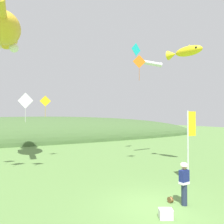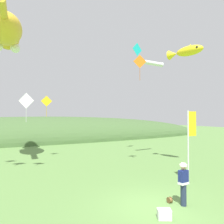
{
  "view_description": "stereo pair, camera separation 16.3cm",
  "coord_description": "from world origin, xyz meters",
  "px_view_note": "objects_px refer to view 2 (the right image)",
  "views": [
    {
      "loc": [
        -5.81,
        -7.18,
        3.76
      ],
      "look_at": [
        0.0,
        4.0,
        3.98
      ],
      "focal_mm": 35.0,
      "sensor_mm": 36.0,
      "label": 1
    },
    {
      "loc": [
        -5.67,
        -7.25,
        3.76
      ],
      "look_at": [
        0.0,
        4.0,
        3.98
      ],
      "focal_mm": 35.0,
      "sensor_mm": 36.0,
      "label": 2
    }
  ],
  "objects_px": {
    "kite_fish_windsock": "(186,52)",
    "kite_diamond_white": "(26,101)",
    "festival_attendant": "(183,183)",
    "picnic_cooler": "(164,214)",
    "kite_giant_cat": "(6,32)",
    "kite_diamond_teal": "(137,50)",
    "kite_tube_streamer": "(153,63)",
    "kite_spool": "(170,200)",
    "kite_diamond_gold": "(47,101)",
    "kite_diamond_orange": "(140,62)",
    "festival_banner_pole": "(190,135)"
  },
  "relations": [
    {
      "from": "kite_spool",
      "to": "kite_tube_streamer",
      "type": "distance_m",
      "value": 13.0
    },
    {
      "from": "kite_giant_cat",
      "to": "picnic_cooler",
      "type": "bearing_deg",
      "value": -69.26
    },
    {
      "from": "kite_spool",
      "to": "kite_diamond_orange",
      "type": "bearing_deg",
      "value": 67.31
    },
    {
      "from": "festival_attendant",
      "to": "kite_diamond_teal",
      "type": "relative_size",
      "value": 0.82
    },
    {
      "from": "festival_attendant",
      "to": "festival_banner_pole",
      "type": "distance_m",
      "value": 3.85
    },
    {
      "from": "kite_diamond_gold",
      "to": "kite_giant_cat",
      "type": "bearing_deg",
      "value": 173.39
    },
    {
      "from": "kite_spool",
      "to": "kite_giant_cat",
      "type": "relative_size",
      "value": 0.03
    },
    {
      "from": "kite_diamond_orange",
      "to": "festival_banner_pole",
      "type": "bearing_deg",
      "value": -82.41
    },
    {
      "from": "kite_spool",
      "to": "kite_fish_windsock",
      "type": "distance_m",
      "value": 10.82
    },
    {
      "from": "kite_giant_cat",
      "to": "kite_fish_windsock",
      "type": "height_order",
      "value": "kite_giant_cat"
    },
    {
      "from": "kite_giant_cat",
      "to": "kite_tube_streamer",
      "type": "distance_m",
      "value": 12.63
    },
    {
      "from": "picnic_cooler",
      "to": "festival_banner_pole",
      "type": "relative_size",
      "value": 0.14
    },
    {
      "from": "kite_spool",
      "to": "kite_tube_streamer",
      "type": "bearing_deg",
      "value": 56.31
    },
    {
      "from": "kite_fish_windsock",
      "to": "festival_banner_pole",
      "type": "bearing_deg",
      "value": -132.04
    },
    {
      "from": "kite_tube_streamer",
      "to": "kite_diamond_white",
      "type": "relative_size",
      "value": 1.14
    },
    {
      "from": "kite_tube_streamer",
      "to": "kite_diamond_orange",
      "type": "bearing_deg",
      "value": -141.85
    },
    {
      "from": "kite_giant_cat",
      "to": "kite_spool",
      "type": "bearing_deg",
      "value": -63.16
    },
    {
      "from": "kite_tube_streamer",
      "to": "kite_diamond_teal",
      "type": "height_order",
      "value": "kite_diamond_teal"
    },
    {
      "from": "kite_spool",
      "to": "kite_diamond_gold",
      "type": "bearing_deg",
      "value": 104.41
    },
    {
      "from": "picnic_cooler",
      "to": "kite_diamond_orange",
      "type": "xyz_separation_m",
      "value": [
        3.64,
        6.94,
        7.52
      ]
    },
    {
      "from": "picnic_cooler",
      "to": "kite_diamond_orange",
      "type": "height_order",
      "value": "kite_diamond_orange"
    },
    {
      "from": "festival_attendant",
      "to": "picnic_cooler",
      "type": "relative_size",
      "value": 3.04
    },
    {
      "from": "festival_banner_pole",
      "to": "kite_diamond_orange",
      "type": "distance_m",
      "value": 6.58
    },
    {
      "from": "kite_diamond_gold",
      "to": "kite_fish_windsock",
      "type": "bearing_deg",
      "value": -41.99
    },
    {
      "from": "kite_spool",
      "to": "kite_fish_windsock",
      "type": "bearing_deg",
      "value": 38.76
    },
    {
      "from": "festival_banner_pole",
      "to": "kite_diamond_white",
      "type": "height_order",
      "value": "kite_diamond_white"
    },
    {
      "from": "kite_tube_streamer",
      "to": "kite_diamond_orange",
      "type": "height_order",
      "value": "kite_tube_streamer"
    },
    {
      "from": "kite_fish_windsock",
      "to": "kite_diamond_gold",
      "type": "distance_m",
      "value": 11.91
    },
    {
      "from": "festival_attendant",
      "to": "picnic_cooler",
      "type": "height_order",
      "value": "festival_attendant"
    },
    {
      "from": "picnic_cooler",
      "to": "festival_banner_pole",
      "type": "height_order",
      "value": "festival_banner_pole"
    },
    {
      "from": "kite_fish_windsock",
      "to": "kite_diamond_white",
      "type": "distance_m",
      "value": 11.71
    },
    {
      "from": "festival_attendant",
      "to": "kite_giant_cat",
      "type": "bearing_deg",
      "value": 117.18
    },
    {
      "from": "kite_spool",
      "to": "kite_diamond_orange",
      "type": "distance_m",
      "value": 9.91
    },
    {
      "from": "kite_diamond_teal",
      "to": "kite_diamond_white",
      "type": "distance_m",
      "value": 11.87
    },
    {
      "from": "picnic_cooler",
      "to": "kite_diamond_gold",
      "type": "xyz_separation_m",
      "value": [
        -1.9,
        13.01,
        4.83
      ]
    },
    {
      "from": "festival_banner_pole",
      "to": "kite_fish_windsock",
      "type": "relative_size",
      "value": 1.47
    },
    {
      "from": "kite_giant_cat",
      "to": "kite_tube_streamer",
      "type": "relative_size",
      "value": 3.93
    },
    {
      "from": "festival_banner_pole",
      "to": "kite_diamond_orange",
      "type": "bearing_deg",
      "value": 97.59
    },
    {
      "from": "kite_diamond_teal",
      "to": "kite_diamond_gold",
      "type": "xyz_separation_m",
      "value": [
        -8.28,
        1.57,
        -5.2
      ]
    },
    {
      "from": "kite_diamond_white",
      "to": "kite_diamond_gold",
      "type": "height_order",
      "value": "kite_diamond_gold"
    },
    {
      "from": "festival_banner_pole",
      "to": "kite_diamond_orange",
      "type": "height_order",
      "value": "kite_diamond_orange"
    },
    {
      "from": "kite_fish_windsock",
      "to": "kite_diamond_teal",
      "type": "relative_size",
      "value": 1.27
    },
    {
      "from": "kite_spool",
      "to": "festival_banner_pole",
      "type": "bearing_deg",
      "value": 29.33
    },
    {
      "from": "picnic_cooler",
      "to": "kite_diamond_white",
      "type": "xyz_separation_m",
      "value": [
        -3.89,
        9.12,
        4.56
      ]
    },
    {
      "from": "kite_diamond_orange",
      "to": "kite_diamond_white",
      "type": "height_order",
      "value": "kite_diamond_orange"
    },
    {
      "from": "kite_giant_cat",
      "to": "kite_diamond_teal",
      "type": "xyz_separation_m",
      "value": [
        11.45,
        -1.94,
        -0.38
      ]
    },
    {
      "from": "festival_attendant",
      "to": "kite_diamond_orange",
      "type": "height_order",
      "value": "kite_diamond_orange"
    },
    {
      "from": "kite_spool",
      "to": "kite_giant_cat",
      "type": "xyz_separation_m",
      "value": [
        -6.24,
        12.34,
        10.46
      ]
    },
    {
      "from": "festival_banner_pole",
      "to": "kite_giant_cat",
      "type": "distance_m",
      "value": 16.18
    },
    {
      "from": "kite_giant_cat",
      "to": "kite_tube_streamer",
      "type": "height_order",
      "value": "kite_giant_cat"
    }
  ]
}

